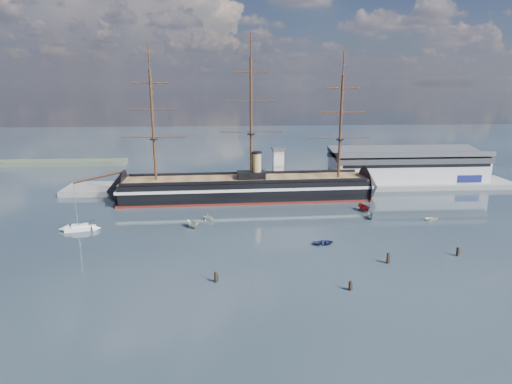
{
  "coord_description": "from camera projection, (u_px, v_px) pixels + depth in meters",
  "views": [
    {
      "loc": [
        -17.46,
        -90.83,
        41.02
      ],
      "look_at": [
        -8.47,
        35.0,
        9.0
      ],
      "focal_mm": 30.0,
      "sensor_mm": 36.0,
      "label": 1
    }
  ],
  "objects": [
    {
      "name": "motorboat_a",
      "position": [
        193.0,
        228.0,
        125.38
      ],
      "size": [
        6.82,
        5.56,
        2.62
      ],
      "primitive_type": "imported",
      "rotation": [
        0.0,
        0.0,
        0.57
      ],
      "color": "silver",
      "rests_on": "ground"
    },
    {
      "name": "motorboat_c",
      "position": [
        371.0,
        219.0,
        133.65
      ],
      "size": [
        5.42,
        2.72,
        2.07
      ],
      "primitive_type": "imported",
      "rotation": [
        0.0,
        0.0,
        -0.16
      ],
      "color": "gray",
      "rests_on": "ground"
    },
    {
      "name": "piling_near_mid",
      "position": [
        350.0,
        290.0,
        87.4
      ],
      "size": [
        0.64,
        0.64,
        2.75
      ],
      "primitive_type": "cylinder",
      "color": "black",
      "rests_on": "ground"
    },
    {
      "name": "warehouse",
      "position": [
        407.0,
        165.0,
        178.5
      ],
      "size": [
        63.0,
        21.0,
        11.6
      ],
      "color": "#B7BABC",
      "rests_on": "ground"
    },
    {
      "name": "sailboat",
      "position": [
        80.0,
        228.0,
        122.77
      ],
      "size": [
        8.76,
        4.25,
        13.48
      ],
      "rotation": [
        0.0,
        0.0,
        0.22
      ],
      "color": "white",
      "rests_on": "ground"
    },
    {
      "name": "motorboat_e",
      "position": [
        432.0,
        220.0,
        132.38
      ],
      "size": [
        1.34,
        2.85,
        1.29
      ],
      "primitive_type": "imported",
      "rotation": [
        0.0,
        0.0,
        1.66
      ],
      "color": "white",
      "rests_on": "ground"
    },
    {
      "name": "piling_near_right",
      "position": [
        387.0,
        263.0,
        100.52
      ],
      "size": [
        0.64,
        0.64,
        3.33
      ],
      "primitive_type": "cylinder",
      "color": "black",
      "rests_on": "ground"
    },
    {
      "name": "piling_far_right",
      "position": [
        457.0,
        256.0,
        104.92
      ],
      "size": [
        0.64,
        0.64,
        2.97
      ],
      "primitive_type": "cylinder",
      "color": "black",
      "rests_on": "ground"
    },
    {
      "name": "motorboat_f",
      "position": [
        364.0,
        211.0,
        141.79
      ],
      "size": [
        7.24,
        4.42,
        2.72
      ],
      "primitive_type": "imported",
      "rotation": [
        0.0,
        0.0,
        0.3
      ],
      "color": "maroon",
      "rests_on": "ground"
    },
    {
      "name": "motorboat_b",
      "position": [
        324.0,
        244.0,
        112.3
      ],
      "size": [
        1.57,
        3.43,
        1.56
      ],
      "primitive_type": "imported",
      "rotation": [
        0.0,
        0.0,
        1.64
      ],
      "color": "navy",
      "rests_on": "ground"
    },
    {
      "name": "warship",
      "position": [
        241.0,
        189.0,
        155.28
      ],
      "size": [
        113.12,
        19.01,
        53.94
      ],
      "rotation": [
        0.0,
        0.0,
        0.03
      ],
      "color": "black",
      "rests_on": "ground"
    },
    {
      "name": "quay_tower",
      "position": [
        278.0,
        166.0,
        167.49
      ],
      "size": [
        5.0,
        5.0,
        15.0
      ],
      "color": "silver",
      "rests_on": "ground"
    },
    {
      "name": "motorboat_d",
      "position": [
        208.0,
        220.0,
        132.06
      ],
      "size": [
        6.25,
        6.52,
        2.31
      ],
      "primitive_type": "imported",
      "rotation": [
        0.0,
        0.0,
        0.84
      ],
      "color": "silver",
      "rests_on": "ground"
    },
    {
      "name": "quay",
      "position": [
        294.0,
        188.0,
        173.28
      ],
      "size": [
        180.0,
        18.0,
        2.0
      ],
      "primitive_type": "cube",
      "color": "slate",
      "rests_on": "ground"
    },
    {
      "name": "piling_near_left",
      "position": [
        216.0,
        282.0,
        91.02
      ],
      "size": [
        0.64,
        0.64,
        3.04
      ],
      "primitive_type": "cylinder",
      "color": "black",
      "rests_on": "ground"
    },
    {
      "name": "ground",
      "position": [
        281.0,
        215.0,
        137.78
      ],
      "size": [
        600.0,
        600.0,
        0.0
      ],
      "primitive_type": "plane",
      "color": "#1C2932",
      "rests_on": "ground"
    }
  ]
}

